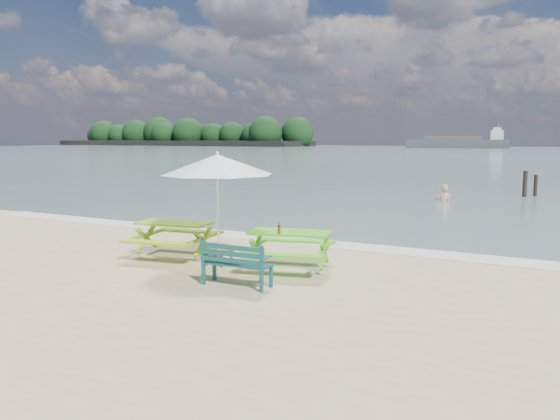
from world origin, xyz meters
The scene contains 11 objects.
sea centered at (0.00, 85.00, 0.00)m, with size 300.00×300.00×0.00m, color slate.
foam_strip centered at (0.00, 4.60, 0.01)m, with size 22.00×0.90×0.01m, color silver.
island_headland centered at (-110.00, 140.00, 3.26)m, with size 90.00×22.00×7.60m.
picnic_table_left centered at (-1.65, 1.73, 0.37)m, with size 1.87×2.02×0.76m.
picnic_table_right centered at (1.12, 1.86, 0.37)m, with size 1.97×2.10×0.76m.
park_bench centered at (0.86, 0.33, 0.24)m, with size 1.26×0.47×0.77m.
side_table centered at (-0.35, 1.54, 0.16)m, with size 0.47×0.47×0.30m.
patio_umbrella centered at (-0.35, 1.54, 2.05)m, with size 2.36×2.36×2.26m.
beer_bottle centered at (1.05, 1.54, 0.84)m, with size 0.06×0.06×0.23m.
swimmer centered at (1.42, 15.41, -0.19)m, with size 0.73×0.57×1.76m.
mooring_pilings centered at (4.42, 18.89, 0.43)m, with size 0.58×0.78×1.35m.
Camera 1 is at (5.88, -7.58, 2.59)m, focal length 35.00 mm.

